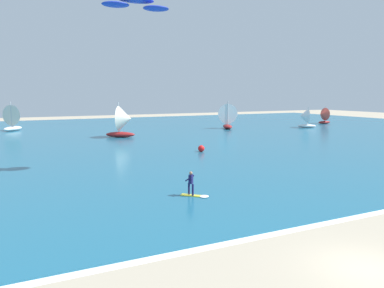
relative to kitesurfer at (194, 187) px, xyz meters
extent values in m
plane|color=tan|center=(1.42, -12.61, -0.70)|extent=(220.00, 220.00, 0.00)
cube|color=#1E607F|center=(1.42, 37.44, -0.65)|extent=(160.00, 90.00, 0.10)
cube|color=white|center=(3.09, -7.11, -0.70)|extent=(63.21, 2.02, 0.01)
cube|color=yellow|center=(-0.13, 0.14, -0.58)|extent=(1.29, 1.31, 0.05)
cylinder|color=#19194C|center=(-0.09, -0.08, -0.15)|extent=(0.14, 0.14, 0.80)
cylinder|color=#19194C|center=(-0.17, 0.35, -0.15)|extent=(0.14, 0.14, 0.80)
cube|color=#19194C|center=(-0.13, 0.14, 0.55)|extent=(0.41, 0.41, 0.60)
sphere|color=#9E7051|center=(-0.13, 0.14, 0.96)|extent=(0.22, 0.22, 0.22)
cylinder|color=#19194C|center=(-0.35, 0.04, 0.60)|extent=(0.41, 0.42, 0.39)
cylinder|color=#19194C|center=(-0.03, 0.35, 0.60)|extent=(0.41, 0.42, 0.39)
ellipsoid|color=white|center=(0.53, -0.54, -0.56)|extent=(0.92, 0.92, 0.08)
ellipsoid|color=#1E33B2|center=(-0.64, 9.42, 13.98)|extent=(3.14, 1.93, 0.36)
ellipsoid|color=#1E33B2|center=(-2.40, 9.46, 13.47)|extent=(2.31, 1.91, 0.36)
ellipsoid|color=#1E33B2|center=(1.12, 9.39, 13.47)|extent=(2.31, 1.91, 0.36)
ellipsoid|color=white|center=(-9.54, 54.69, -0.18)|extent=(4.12, 4.39, 0.84)
cylinder|color=silver|center=(-9.68, 54.53, 2.48)|extent=(0.14, 0.14, 4.49)
cone|color=silver|center=(-9.03, 55.27, 2.26)|extent=(4.13, 3.96, 3.77)
ellipsoid|color=maroon|center=(5.23, 35.87, -0.17)|extent=(4.74, 3.79, 0.86)
cylinder|color=silver|center=(5.05, 35.99, 2.56)|extent=(0.14, 0.14, 4.60)
cone|color=silver|center=(5.90, 35.45, 2.33)|extent=(3.76, 4.35, 3.87)
ellipsoid|color=maroon|center=(27.92, 40.72, -0.18)|extent=(3.09, 4.79, 0.85)
cylinder|color=silver|center=(27.84, 40.53, 2.51)|extent=(0.14, 0.14, 4.53)
cone|color=white|center=(28.20, 41.45, 2.29)|extent=(4.27, 3.22, 3.81)
ellipsoid|color=white|center=(43.26, 35.47, -0.26)|extent=(3.74, 2.89, 0.68)
cylinder|color=silver|center=(43.41, 35.38, 1.88)|extent=(0.11, 0.11, 3.61)
cone|color=white|center=(42.73, 35.78, 1.70)|extent=(2.89, 3.41, 3.03)
ellipsoid|color=maroon|center=(53.99, 41.37, -0.29)|extent=(3.39, 1.19, 0.63)
cylinder|color=silver|center=(54.15, 41.37, 1.72)|extent=(0.11, 0.11, 3.38)
cone|color=#D84C3F|center=(53.41, 41.37, 1.55)|extent=(1.50, 2.85, 2.84)
sphere|color=red|center=(9.62, 17.05, -0.21)|extent=(0.78, 0.78, 0.78)
camera|label=1|loc=(-11.30, -22.39, 6.29)|focal=35.77mm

